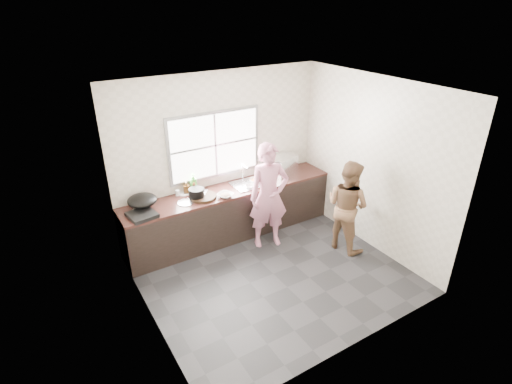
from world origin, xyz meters
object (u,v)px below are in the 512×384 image
person_side (347,206)px  black_pot (197,194)px  bottle_green (193,183)px  pot_lid_left (142,210)px  bowl_mince (225,195)px  bowl_held (251,186)px  cutting_board (203,197)px  bottle_brown_tall (186,188)px  glass_jar (177,193)px  bottle_brown_short (194,189)px  wok (142,200)px  bowl_crabs (256,181)px  pot_lid_right (186,202)px  dish_rack (283,166)px  woman (269,199)px  plate_food (184,193)px  burner (142,215)px

person_side → black_pot: (-1.99, 1.24, 0.20)m
bottle_green → pot_lid_left: bearing=-169.3°
bottle_green → bowl_mince: bearing=-52.5°
bowl_held → cutting_board: bearing=174.4°
bottle_brown_tall → glass_jar: bearing=180.0°
bottle_brown_short → wok: 0.85m
cutting_board → bowl_crabs: bearing=3.2°
bottle_brown_short → pot_lid_right: (-0.24, -0.21, -0.08)m
bottle_green → bottle_brown_tall: bearing=180.0°
bowl_mince → dish_rack: dish_rack is taller
bowl_held → bottle_brown_short: bearing=162.3°
bowl_crabs → bottle_brown_short: (-1.06, 0.14, 0.06)m
person_side → bowl_crabs: size_ratio=8.47×
woman → plate_food: woman is taller
bottle_brown_short → pot_lid_left: bearing=-174.6°
person_side → burner: bearing=58.3°
plate_food → glass_jar: size_ratio=2.10×
plate_food → wok: size_ratio=0.46×
black_pot → bottle_brown_tall: bearing=101.9°
bottle_brown_short → glass_jar: bearing=160.8°
burner → dish_rack: dish_rack is taller
glass_jar → burner: glass_jar is taller
bowl_held → burner: bowl_held is taller
cutting_board → burner: size_ratio=1.12×
cutting_board → glass_jar: bearing=137.0°
bottle_brown_short → bottle_brown_tall: bearing=137.7°
bottle_green → bowl_held: bearing=-23.4°
bottle_brown_tall → wok: size_ratio=0.45×
plate_food → dish_rack: dish_rack is taller
pot_lid_left → dish_rack: bearing=-0.2°
cutting_board → bottle_brown_short: (-0.06, 0.20, 0.07)m
bowl_mince → bowl_held: (0.51, 0.07, 0.00)m
bowl_mince → bowl_held: bearing=8.3°
bowl_mince → black_pot: 0.45m
black_pot → pot_lid_left: 0.84m
woman → bowl_crabs: 0.57m
woman → bottle_brown_short: size_ratio=9.07×
bowl_mince → dish_rack: size_ratio=0.54×
burner → bottle_green: bearing=21.1°
bottle_brown_tall → dish_rack: (1.74, -0.18, 0.07)m
pot_lid_right → bottle_brown_tall: bearing=64.6°
bowl_crabs → black_pot: size_ratio=0.73×
bottle_green → burner: bottle_green is taller
woman → dish_rack: bearing=57.6°
dish_rack → pot_lid_right: (-1.88, -0.12, -0.16)m
bottle_green → bottle_brown_short: bearing=-108.8°
pot_lid_right → black_pot: bearing=9.6°
woman → burner: bearing=-175.8°
bottle_brown_short → woman: bearing=-36.0°
bowl_mince → black_pot: (-0.41, 0.18, 0.06)m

